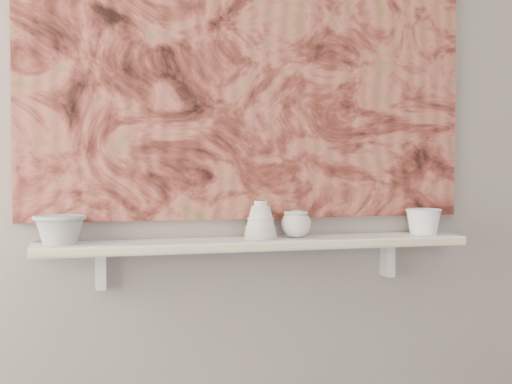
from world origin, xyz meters
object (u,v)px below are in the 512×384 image
object	(u,v)px
painting	(251,52)
bowl_grey	(60,229)
cup_cream	(296,224)
bell_vessel	(261,220)
bowl_white	(423,221)
shelf	(257,244)

from	to	relation	value
painting	bowl_grey	distance (m)	0.84
bowl_grey	cup_cream	distance (m)	0.74
bowl_grey	bell_vessel	size ratio (longest dim) A/B	1.28
bowl_white	painting	bearing A→B (deg)	172.26
painting	bowl_grey	xyz separation A→B (m)	(-0.61, -0.08, -0.56)
shelf	painting	distance (m)	0.63
painting	shelf	bearing A→B (deg)	-90.00
bowl_grey	bell_vessel	world-z (taller)	bell_vessel
shelf	cup_cream	bearing A→B (deg)	0.00
bell_vessel	bowl_white	bearing A→B (deg)	0.00
cup_cream	bowl_white	bearing A→B (deg)	0.00
cup_cream	bell_vessel	world-z (taller)	bell_vessel
shelf	painting	bearing A→B (deg)	90.00
cup_cream	bell_vessel	xyz separation A→B (m)	(-0.12, 0.00, 0.02)
painting	bell_vessel	distance (m)	0.55
painting	cup_cream	distance (m)	0.59
shelf	bell_vessel	size ratio (longest dim) A/B	11.31
cup_cream	bell_vessel	size ratio (longest dim) A/B	0.80
painting	bowl_white	bearing A→B (deg)	-7.74
shelf	cup_cream	world-z (taller)	cup_cream
bowl_grey	bowl_white	world-z (taller)	bowl_grey
bowl_grey	bell_vessel	bearing A→B (deg)	0.00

